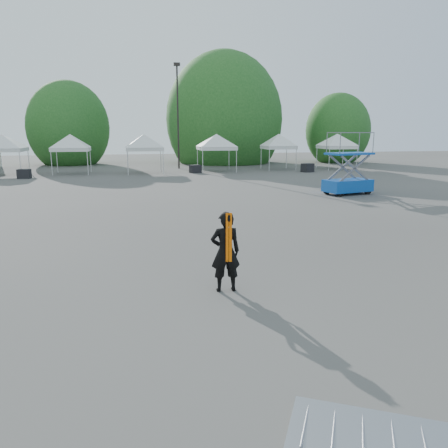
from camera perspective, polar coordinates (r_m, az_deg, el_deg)
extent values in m
plane|color=#474442|center=(11.38, -3.32, -6.37)|extent=(120.00, 120.00, 0.00)
cylinder|color=black|center=(42.94, -6.04, 13.55)|extent=(0.16, 0.16, 9.50)
cube|color=black|center=(43.35, -6.19, 20.04)|extent=(0.60, 0.25, 0.30)
cylinder|color=#382314|center=(51.14, -19.43, 8.64)|extent=(0.36, 0.36, 2.27)
ellipsoid|color=#1C531B|center=(51.08, -19.65, 11.78)|extent=(4.16, 4.16, 4.78)
cylinder|color=#382314|center=(50.84, 0.02, 9.60)|extent=(0.36, 0.36, 2.80)
ellipsoid|color=#1C531B|center=(50.81, 0.02, 13.49)|extent=(5.12, 5.12, 5.89)
cylinder|color=#382314|center=(53.26, 14.47, 8.96)|extent=(0.36, 0.36, 2.10)
ellipsoid|color=#1C531B|center=(53.20, 14.62, 11.74)|extent=(3.84, 3.84, 4.42)
cylinder|color=silver|center=(38.84, -25.07, 7.12)|extent=(0.06, 0.06, 2.00)
cylinder|color=silver|center=(41.88, -24.14, 7.48)|extent=(0.06, 0.06, 2.00)
cube|color=white|center=(40.66, -26.89, 8.66)|extent=(3.32, 3.32, 0.30)
pyramid|color=white|center=(40.64, -27.06, 10.41)|extent=(4.69, 4.69, 1.10)
cylinder|color=silver|center=(38.31, -21.60, 7.35)|extent=(0.06, 0.06, 2.00)
cylinder|color=silver|center=(37.95, -17.38, 7.61)|extent=(0.06, 0.06, 2.00)
cylinder|color=silver|center=(41.08, -20.97, 7.66)|extent=(0.06, 0.06, 2.00)
cylinder|color=silver|center=(40.74, -17.03, 7.90)|extent=(0.06, 0.06, 2.00)
cube|color=white|center=(39.44, -19.35, 9.20)|extent=(3.01, 3.01, 0.30)
pyramid|color=white|center=(39.41, -19.48, 11.01)|extent=(4.26, 4.26, 1.10)
cylinder|color=silver|center=(37.19, -12.46, 7.79)|extent=(0.06, 0.06, 2.00)
cylinder|color=silver|center=(37.28, -7.93, 7.97)|extent=(0.06, 0.06, 2.00)
cylinder|color=silver|center=(40.10, -12.45, 8.08)|extent=(0.06, 0.06, 2.00)
cylinder|color=silver|center=(40.19, -8.25, 8.25)|extent=(0.06, 0.06, 2.00)
cube|color=white|center=(38.60, -10.33, 9.63)|extent=(3.12, 3.12, 0.30)
pyramid|color=white|center=(38.57, -10.41, 11.49)|extent=(4.41, 4.41, 1.10)
cylinder|color=silver|center=(37.93, -2.79, 8.14)|extent=(0.06, 0.06, 2.00)
cylinder|color=silver|center=(38.52, 1.64, 8.21)|extent=(0.06, 0.06, 2.00)
cylinder|color=silver|center=(40.87, -3.48, 8.41)|extent=(0.06, 0.06, 2.00)
cylinder|color=silver|center=(41.42, 0.65, 8.48)|extent=(0.06, 0.06, 2.00)
cube|color=white|center=(39.60, -1.00, 9.88)|extent=(3.19, 3.19, 0.30)
pyramid|color=white|center=(39.57, -1.01, 11.69)|extent=(4.51, 4.51, 1.10)
cylinder|color=silver|center=(40.31, 5.94, 8.32)|extent=(0.06, 0.06, 2.00)
cylinder|color=silver|center=(41.17, 9.40, 8.30)|extent=(0.06, 0.06, 2.00)
cylinder|color=silver|center=(42.77, 4.86, 8.55)|extent=(0.06, 0.06, 2.00)
cylinder|color=silver|center=(43.59, 8.16, 8.54)|extent=(0.06, 0.06, 2.00)
cube|color=white|center=(41.89, 7.13, 9.91)|extent=(2.79, 2.79, 0.30)
pyramid|color=white|center=(41.86, 7.17, 11.62)|extent=(3.94, 3.94, 1.10)
cylinder|color=silver|center=(41.81, 13.57, 8.18)|extent=(0.06, 0.06, 2.00)
cylinder|color=silver|center=(43.08, 16.96, 8.10)|extent=(0.06, 0.06, 2.00)
cylinder|color=silver|center=(44.34, 12.01, 8.46)|extent=(0.06, 0.06, 2.00)
cylinder|color=silver|center=(45.55, 15.26, 8.39)|extent=(0.06, 0.06, 2.00)
cube|color=white|center=(43.62, 14.52, 9.70)|extent=(3.00, 3.00, 0.30)
pyramid|color=white|center=(43.60, 14.61, 11.34)|extent=(4.24, 4.24, 1.10)
imported|color=black|center=(9.86, 0.18, -3.64)|extent=(0.68, 0.46, 1.85)
cube|color=#FC6405|center=(9.59, 0.42, -1.81)|extent=(0.15, 0.02, 1.11)
cube|color=#0B469B|center=(26.25, 15.84, 4.87)|extent=(2.97, 1.98, 0.68)
cube|color=#0B469B|center=(26.10, 16.07, 8.83)|extent=(2.85, 1.89, 0.11)
cylinder|color=black|center=(25.20, 14.90, 3.93)|extent=(0.44, 0.26, 0.41)
cylinder|color=black|center=(26.57, 18.27, 4.13)|extent=(0.44, 0.26, 0.41)
cylinder|color=black|center=(26.06, 13.28, 4.27)|extent=(0.44, 0.26, 0.41)
cylinder|color=black|center=(27.39, 16.62, 4.46)|extent=(0.44, 0.26, 0.41)
cube|color=gray|center=(6.05, 19.50, -24.87)|extent=(2.34, 1.93, 0.05)
cube|color=black|center=(37.09, -24.65, 5.97)|extent=(0.96, 0.78, 0.71)
cube|color=black|center=(38.39, -3.77, 7.20)|extent=(1.07, 0.94, 0.70)
cube|color=black|center=(39.86, 10.85, 7.23)|extent=(1.18, 1.06, 0.75)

